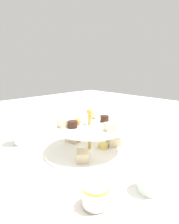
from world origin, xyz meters
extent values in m
plane|color=white|center=(0.00, 0.00, 0.00)|extent=(2.40, 2.40, 0.00)
cylinder|color=white|center=(0.00, 0.00, 0.01)|extent=(0.31, 0.31, 0.01)
cylinder|color=white|center=(0.00, 0.00, 0.09)|extent=(0.25, 0.25, 0.01)
cylinder|color=gold|center=(0.00, 0.00, 0.07)|extent=(0.01, 0.01, 0.14)
sphere|color=gold|center=(0.00, 0.00, 0.14)|extent=(0.02, 0.02, 0.02)
cube|color=#CCB78E|center=(0.00, 0.09, 0.03)|extent=(0.04, 0.05, 0.03)
cube|color=#CCB78E|center=(-0.08, -0.05, 0.03)|extent=(0.06, 0.06, 0.03)
cube|color=#CCB78E|center=(0.08, -0.04, 0.03)|extent=(0.06, 0.05, 0.03)
cylinder|color=#E5C660|center=(0.04, -0.03, 0.02)|extent=(0.04, 0.04, 0.01)
cylinder|color=#381E14|center=(0.06, -0.01, 0.11)|extent=(0.03, 0.03, 0.02)
cylinder|color=#381E14|center=(-0.06, 0.01, 0.11)|extent=(0.03, 0.03, 0.02)
cube|color=beige|center=(0.07, 0.05, 0.11)|extent=(0.03, 0.03, 0.02)
cube|color=beige|center=(-0.08, 0.04, 0.11)|extent=(0.03, 0.03, 0.02)
cube|color=beige|center=(0.00, -0.09, 0.11)|extent=(0.04, 0.04, 0.02)
sphere|color=gold|center=(-0.03, 0.03, 0.11)|extent=(0.02, 0.02, 0.02)
cylinder|color=silver|center=(-0.13, 0.23, 0.06)|extent=(0.07, 0.07, 0.12)
cylinder|color=silver|center=(-0.05, -0.26, 0.04)|extent=(0.06, 0.06, 0.07)
cylinder|color=white|center=(-0.18, -0.21, 0.00)|extent=(0.09, 0.09, 0.01)
cylinder|color=white|center=(-0.18, -0.21, 0.03)|extent=(0.06, 0.06, 0.04)
cylinder|color=gold|center=(-0.18, -0.21, 0.05)|extent=(0.06, 0.06, 0.01)
cube|color=silver|center=(0.24, 0.20, 0.00)|extent=(0.13, 0.13, 0.00)
camera|label=1|loc=(-0.45, -0.46, 0.29)|focal=32.13mm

